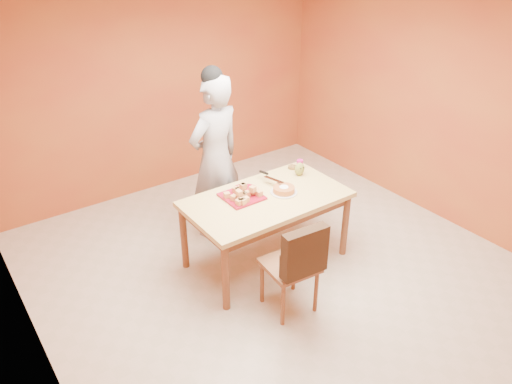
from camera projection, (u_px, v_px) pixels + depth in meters
floor at (283, 275)px, 5.05m from camera, size 5.00×5.00×0.00m
wall_back at (161, 85)px, 6.18m from camera, size 4.50×0.00×4.50m
wall_left at (18, 237)px, 3.26m from camera, size 0.00×5.00×5.00m
wall_right at (445, 105)px, 5.55m from camera, size 0.00×5.00×5.00m
dining_table at (266, 205)px, 4.96m from camera, size 1.60×0.90×0.76m
dining_chair at (291, 264)px, 4.40m from camera, size 0.48×0.55×0.96m
pastry_pile at (242, 191)px, 4.87m from camera, size 0.33×0.33×0.11m
person at (215, 159)px, 5.33m from camera, size 0.74×0.56×1.84m
pastry_platter at (242, 196)px, 4.90m from camera, size 0.37×0.37×0.02m
red_dinner_plate at (245, 190)px, 5.02m from camera, size 0.32×0.32×0.02m
white_cake_plate at (284, 192)px, 4.99m from camera, size 0.29×0.29×0.01m
sponge_cake at (284, 189)px, 4.98m from camera, size 0.29×0.29×0.05m
cake_server at (274, 180)px, 5.09m from camera, size 0.11×0.24×0.01m
egg_ornament at (299, 169)px, 5.30m from camera, size 0.14×0.13×0.14m
magenta_glass at (300, 164)px, 5.45m from camera, size 0.07×0.07×0.10m
checker_tin at (292, 167)px, 5.47m from camera, size 0.12×0.12×0.03m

